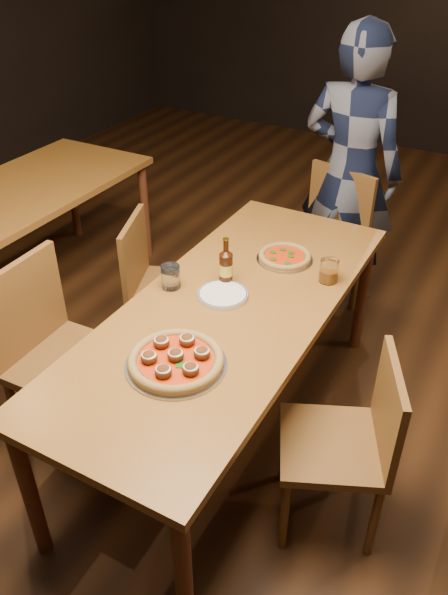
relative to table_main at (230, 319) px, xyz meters
The scene contains 15 objects.
ground 0.68m from the table_main, ahead, with size 9.00×9.00×0.00m, color black.
room_shell 1.18m from the table_main, ahead, with size 9.00×9.00×9.00m.
table_main is the anchor object (origin of this frame).
table_left 1.73m from the table_main, 169.99° to the left, with size 0.80×2.00×0.75m.
chair_main_nw 0.74m from the table_main, 145.51° to the right, with size 0.46×0.46×0.98m, color brown, non-canonical shape.
chair_main_sw 0.73m from the table_main, 146.31° to the left, with size 0.41×0.41×0.88m, color brown, non-canonical shape.
chair_main_e 0.68m from the table_main, 22.03° to the right, with size 0.40×0.40×0.86m, color brown, non-canonical shape.
chair_end 1.18m from the table_main, 91.23° to the left, with size 0.44×0.44×0.94m, color brown, non-canonical shape.
pizza_meatball 0.45m from the table_main, 88.48° to the right, with size 0.38×0.38×0.07m.
pizza_margherita 0.48m from the table_main, 83.95° to the left, with size 0.27×0.27×0.04m.
plate_stack 0.11m from the table_main, 143.57° to the left, with size 0.22×0.22×0.02m, color white.
beer_bottle 0.23m from the table_main, 123.88° to the left, with size 0.06×0.06×0.22m.
water_glass 0.33m from the table_main, behind, with size 0.09×0.09×0.11m, color white.
amber_glass 0.51m from the table_main, 52.41° to the left, with size 0.09×0.09×0.11m, color #A85E13.
diner 1.45m from the table_main, 88.36° to the left, with size 0.62×0.41×1.71m, color black.
Camera 1 is at (0.97, -1.80, 2.17)m, focal length 35.00 mm.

